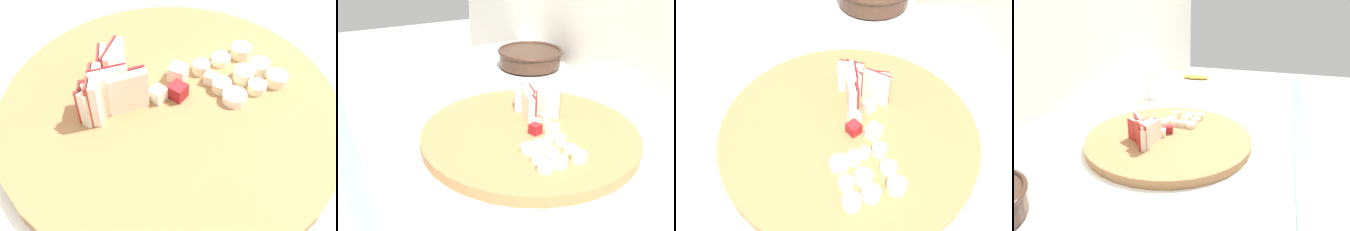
# 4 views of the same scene
# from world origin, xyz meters

# --- Properties ---
(tile_backsplash) EXTENTS (2.40, 0.04, 1.44)m
(tile_backsplash) POSITION_xyz_m (0.00, 0.35, 0.72)
(tile_backsplash) COLOR silver
(tile_backsplash) RESTS_ON ground
(cutting_board) EXTENTS (0.42, 0.42, 0.02)m
(cutting_board) POSITION_xyz_m (-0.06, 0.02, 0.95)
(cutting_board) COLOR olive
(cutting_board) RESTS_ON tiled_countertop
(apple_wedge_fan) EXTENTS (0.09, 0.08, 0.06)m
(apple_wedge_fan) POSITION_xyz_m (-0.12, 0.06, 0.99)
(apple_wedge_fan) COLOR maroon
(apple_wedge_fan) RESTS_ON cutting_board
(apple_dice_pile) EXTENTS (0.11, 0.07, 0.02)m
(apple_dice_pile) POSITION_xyz_m (-0.04, 0.04, 0.97)
(apple_dice_pile) COLOR #EFE5CC
(apple_dice_pile) RESTS_ON cutting_board
(banana_slice_rows) EXTENTS (0.09, 0.10, 0.02)m
(banana_slice_rows) POSITION_xyz_m (0.05, 0.00, 0.96)
(banana_slice_rows) COLOR white
(banana_slice_rows) RESTS_ON cutting_board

